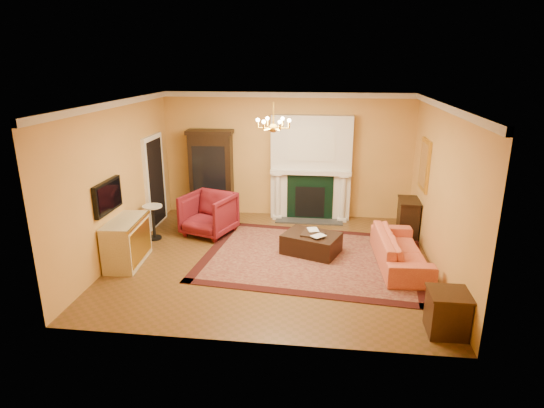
% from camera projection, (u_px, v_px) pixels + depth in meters
% --- Properties ---
extents(floor, '(6.00, 5.50, 0.02)m').
position_uv_depth(floor, '(273.00, 260.00, 8.85)').
color(floor, brown).
rests_on(floor, ground).
extents(ceiling, '(6.00, 5.50, 0.02)m').
position_uv_depth(ceiling, '(273.00, 102.00, 7.94)').
color(ceiling, white).
rests_on(ceiling, wall_back).
extents(wall_back, '(6.00, 0.02, 3.00)m').
position_uv_depth(wall_back, '(287.00, 156.00, 11.00)').
color(wall_back, '#DE9F4F').
rests_on(wall_back, floor).
extents(wall_front, '(6.00, 0.02, 3.00)m').
position_uv_depth(wall_front, '(248.00, 241.00, 5.78)').
color(wall_front, '#DE9F4F').
rests_on(wall_front, floor).
extents(wall_left, '(0.02, 5.50, 3.00)m').
position_uv_depth(wall_left, '(118.00, 180.00, 8.74)').
color(wall_left, '#DE9F4F').
rests_on(wall_left, floor).
extents(wall_right, '(0.02, 5.50, 3.00)m').
position_uv_depth(wall_right, '(442.00, 190.00, 8.05)').
color(wall_right, '#DE9F4F').
rests_on(wall_right, floor).
extents(fireplace, '(1.90, 0.70, 2.50)m').
position_uv_depth(fireplace, '(311.00, 170.00, 10.85)').
color(fireplace, silver).
rests_on(fireplace, wall_back).
extents(crown_molding, '(6.00, 5.50, 0.12)m').
position_uv_depth(crown_molding, '(279.00, 101.00, 8.86)').
color(crown_molding, silver).
rests_on(crown_molding, ceiling).
extents(doorway, '(0.08, 1.05, 2.10)m').
position_uv_depth(doorway, '(155.00, 181.00, 10.48)').
color(doorway, white).
rests_on(doorway, wall_left).
extents(tv_panel, '(0.09, 0.95, 0.58)m').
position_uv_depth(tv_panel, '(108.00, 197.00, 8.21)').
color(tv_panel, black).
rests_on(tv_panel, wall_left).
extents(gilt_mirror, '(0.06, 0.76, 1.05)m').
position_uv_depth(gilt_mirror, '(424.00, 165.00, 9.33)').
color(gilt_mirror, gold).
rests_on(gilt_mirror, wall_right).
extents(chandelier, '(0.63, 0.55, 0.53)m').
position_uv_depth(chandelier, '(273.00, 125.00, 8.06)').
color(chandelier, gold).
rests_on(chandelier, ceiling).
extents(oriental_rug, '(4.50, 3.56, 0.02)m').
position_uv_depth(oriental_rug, '(312.00, 257.00, 8.91)').
color(oriental_rug, '#3F0D10').
rests_on(oriental_rug, floor).
extents(china_cabinet, '(1.04, 0.52, 2.03)m').
position_uv_depth(china_cabinet, '(212.00, 175.00, 11.10)').
color(china_cabinet, black).
rests_on(china_cabinet, floor).
extents(wingback_armchair, '(1.24, 1.20, 1.02)m').
position_uv_depth(wingback_armchair, '(209.00, 212.00, 9.99)').
color(wingback_armchair, maroon).
rests_on(wingback_armchair, floor).
extents(pedestal_table, '(0.42, 0.42, 0.76)m').
position_uv_depth(pedestal_table, '(153.00, 220.00, 9.74)').
color(pedestal_table, black).
rests_on(pedestal_table, floor).
extents(commode, '(0.63, 1.20, 0.87)m').
position_uv_depth(commode, '(127.00, 242.00, 8.57)').
color(commode, beige).
rests_on(commode, floor).
extents(coral_sofa, '(0.72, 2.13, 0.82)m').
position_uv_depth(coral_sofa, '(401.00, 245.00, 8.48)').
color(coral_sofa, '#D46D43').
rests_on(coral_sofa, floor).
extents(end_table, '(0.52, 0.52, 0.60)m').
position_uv_depth(end_table, '(447.00, 314.00, 6.38)').
color(end_table, '#321B0D').
rests_on(end_table, floor).
extents(console_table, '(0.45, 0.73, 0.79)m').
position_uv_depth(console_table, '(408.00, 218.00, 9.95)').
color(console_table, black).
rests_on(console_table, floor).
extents(leather_ottoman, '(1.26, 1.09, 0.39)m').
position_uv_depth(leather_ottoman, '(311.00, 243.00, 9.07)').
color(leather_ottoman, black).
rests_on(leather_ottoman, oriental_rug).
extents(ottoman_tray, '(0.50, 0.43, 0.03)m').
position_uv_depth(ottoman_tray, '(313.00, 234.00, 8.96)').
color(ottoman_tray, black).
rests_on(ottoman_tray, leather_ottoman).
extents(book_a, '(0.20, 0.08, 0.27)m').
position_uv_depth(book_a, '(308.00, 224.00, 9.06)').
color(book_a, gray).
rests_on(book_a, ottoman_tray).
extents(book_b, '(0.15, 0.16, 0.27)m').
position_uv_depth(book_b, '(315.00, 229.00, 8.84)').
color(book_b, gray).
rests_on(book_b, ottoman_tray).
extents(topiary_left, '(0.17, 0.17, 0.45)m').
position_uv_depth(topiary_left, '(281.00, 158.00, 10.81)').
color(topiary_left, gray).
rests_on(topiary_left, fireplace).
extents(topiary_right, '(0.15, 0.15, 0.41)m').
position_uv_depth(topiary_right, '(336.00, 161.00, 10.66)').
color(topiary_right, gray).
rests_on(topiary_right, fireplace).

